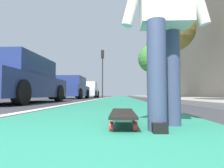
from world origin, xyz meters
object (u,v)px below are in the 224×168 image
(skateboard, at_px, (123,114))
(street_tree_mid, at_px, (173,30))
(pedestrian_distant, at_px, (159,86))
(parked_car_mid, at_px, (71,88))
(traffic_light, at_px, (103,65))
(street_tree_far, at_px, (152,59))
(parked_car_near, at_px, (19,81))
(parked_car_far, at_px, (88,90))
(skater_person, at_px, (165,12))

(skateboard, bearing_deg, street_tree_mid, -17.11)
(street_tree_mid, xyz_separation_m, pedestrian_distant, (3.25, 0.20, -3.16))
(parked_car_mid, height_order, traffic_light, traffic_light)
(street_tree_far, bearing_deg, pedestrian_distant, 177.52)
(skateboard, height_order, street_tree_mid, street_tree_mid)
(parked_car_near, bearing_deg, parked_car_far, 0.04)
(skater_person, height_order, traffic_light, traffic_light)
(traffic_light, height_order, street_tree_mid, street_tree_mid)
(traffic_light, bearing_deg, street_tree_mid, -147.02)
(parked_car_far, bearing_deg, pedestrian_distant, -124.80)
(pedestrian_distant, bearing_deg, parked_car_mid, 103.90)
(skater_person, bearing_deg, parked_car_far, 12.05)
(street_tree_mid, height_order, pedestrian_distant, street_tree_mid)
(parked_car_mid, bearing_deg, skater_person, -161.51)
(parked_car_near, height_order, street_tree_mid, street_tree_mid)
(parked_car_mid, xyz_separation_m, street_tree_mid, (-1.71, -6.44, 3.35))
(traffic_light, xyz_separation_m, street_tree_mid, (-7.50, -4.86, 0.88))
(skateboard, distance_m, parked_car_far, 17.41)
(skater_person, height_order, parked_car_mid, skater_person)
(skateboard, height_order, skater_person, skater_person)
(skater_person, relative_size, traffic_light, 0.35)
(skater_person, relative_size, parked_car_near, 0.36)
(skateboard, bearing_deg, parked_car_far, 11.04)
(traffic_light, relative_size, street_tree_far, 0.89)
(parked_car_mid, distance_m, street_tree_mid, 7.45)
(parked_car_far, xyz_separation_m, pedestrian_distant, (-4.23, -6.09, 0.19))
(skater_person, distance_m, parked_car_near, 5.82)
(parked_car_near, xyz_separation_m, traffic_light, (12.73, -1.41, 2.48))
(parked_car_mid, height_order, street_tree_mid, street_tree_mid)
(street_tree_far, bearing_deg, parked_car_near, 154.22)
(pedestrian_distant, bearing_deg, street_tree_mid, -176.56)
(skateboard, height_order, traffic_light, traffic_light)
(parked_car_far, bearing_deg, skater_person, -167.95)
(street_tree_far, bearing_deg, skater_person, 171.53)
(skateboard, height_order, pedestrian_distant, pedestrian_distant)
(street_tree_mid, xyz_separation_m, street_tree_far, (7.76, -0.00, -0.27))
(parked_car_near, bearing_deg, skateboard, -142.71)
(parked_car_near, relative_size, street_tree_mid, 0.84)
(parked_car_far, height_order, pedestrian_distant, pedestrian_distant)
(skater_person, relative_size, street_tree_far, 0.31)
(parked_car_mid, relative_size, pedestrian_distant, 2.51)
(parked_car_near, bearing_deg, street_tree_far, -25.78)
(street_tree_far, distance_m, pedestrian_distant, 5.36)
(street_tree_far, relative_size, pedestrian_distant, 3.26)
(street_tree_far, bearing_deg, parked_car_mid, 133.26)
(skateboard, distance_m, pedestrian_distant, 13.16)
(traffic_light, bearing_deg, skater_person, -172.54)
(parked_car_near, distance_m, street_tree_mid, 8.83)
(pedestrian_distant, bearing_deg, parked_car_near, 144.37)
(traffic_light, bearing_deg, pedestrian_distant, -132.30)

